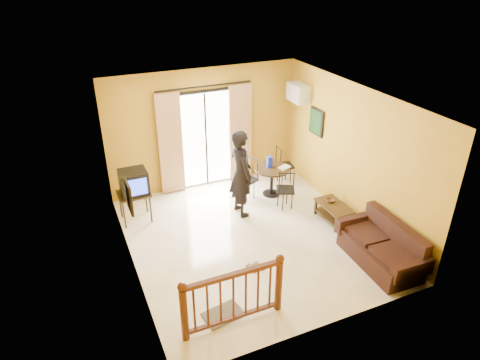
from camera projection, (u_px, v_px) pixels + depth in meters
name	position (u px, v px, depth m)	size (l,w,h in m)	color
ground	(250.00, 238.00, 8.42)	(5.00, 5.00, 0.00)	beige
room_shell	(251.00, 159.00, 7.62)	(5.00, 5.00, 5.00)	white
balcony_door	(206.00, 139.00, 9.84)	(2.25, 0.14, 2.46)	black
tv_table	(134.00, 196.00, 8.73)	(0.64, 0.54, 0.64)	black
television	(134.00, 182.00, 8.59)	(0.54, 0.50, 0.49)	black
picture_left	(129.00, 197.00, 6.74)	(0.05, 0.42, 0.52)	black
dining_table	(272.00, 174.00, 9.71)	(0.81, 0.81, 0.68)	black
water_jug	(270.00, 162.00, 9.63)	(0.14, 0.14, 0.26)	#1228AE
serving_tray	(284.00, 167.00, 9.65)	(0.28, 0.18, 0.02)	#F3E6CF
dining_chairs	(272.00, 195.00, 9.91)	(1.62, 1.55, 0.95)	black
air_conditioner	(298.00, 93.00, 9.74)	(0.31, 0.60, 0.40)	white
botanical_print	(316.00, 122.00, 9.49)	(0.05, 0.50, 0.60)	black
coffee_table	(334.00, 210.00, 8.85)	(0.47, 0.84, 0.38)	black
bowl	(330.00, 201.00, 8.89)	(0.17, 0.17, 0.05)	#56311D
sofa	(383.00, 248.00, 7.61)	(0.83, 1.69, 0.80)	black
standing_person	(241.00, 173.00, 8.81)	(0.69, 0.45, 1.88)	black
stair_balustrade	(233.00, 294.00, 6.20)	(1.63, 0.13, 1.04)	#471E0F
doormat	(223.00, 314.00, 6.60)	(0.60, 0.40, 0.02)	#524C42
sandals	(256.00, 267.00, 7.59)	(0.30, 0.27, 0.03)	#56311D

